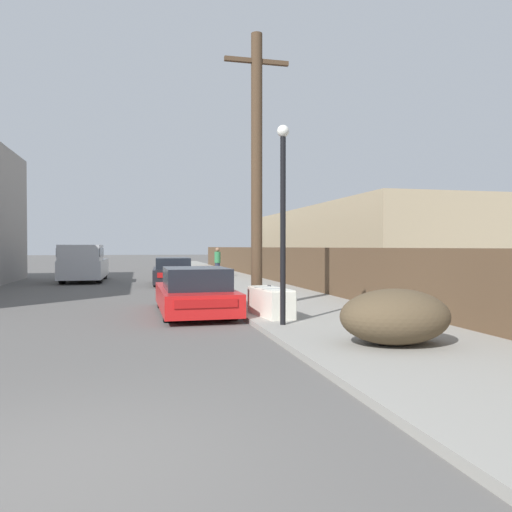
{
  "coord_description": "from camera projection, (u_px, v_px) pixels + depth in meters",
  "views": [
    {
      "loc": [
        0.68,
        -4.17,
        1.8
      ],
      "look_at": [
        4.49,
        11.88,
        1.5
      ],
      "focal_mm": 35.0,
      "sensor_mm": 36.0,
      "label": 1
    }
  ],
  "objects": [
    {
      "name": "pedestrian",
      "position": [
        217.0,
        262.0,
        27.92
      ],
      "size": [
        0.34,
        0.34,
        1.64
      ],
      "color": "#282D42",
      "rests_on": "sidewalk_curb"
    },
    {
      "name": "parked_sports_car_red",
      "position": [
        195.0,
        293.0,
        13.36
      ],
      "size": [
        1.89,
        4.63,
        1.25
      ],
      "rotation": [
        0.0,
        0.0,
        0.01
      ],
      "color": "red",
      "rests_on": "ground"
    },
    {
      "name": "wooden_fence",
      "position": [
        267.0,
        263.0,
        26.06
      ],
      "size": [
        0.08,
        44.15,
        1.65
      ],
      "primitive_type": "cube",
      "color": "brown",
      "rests_on": "sidewalk_curb"
    },
    {
      "name": "pickup_truck",
      "position": [
        84.0,
        263.0,
        25.57
      ],
      "size": [
        2.08,
        5.69,
        1.9
      ],
      "rotation": [
        0.0,
        0.0,
        3.13
      ],
      "color": "silver",
      "rests_on": "ground"
    },
    {
      "name": "building_right_house",
      "position": [
        345.0,
        243.0,
        30.09
      ],
      "size": [
        6.0,
        21.04,
        4.06
      ],
      "primitive_type": "cube",
      "color": "tan",
      "rests_on": "ground"
    },
    {
      "name": "utility_pole",
      "position": [
        257.0,
        167.0,
        13.72
      ],
      "size": [
        1.8,
        0.31,
        7.53
      ],
      "color": "#4C3826",
      "rests_on": "sidewalk_curb"
    },
    {
      "name": "car_parked_mid",
      "position": [
        173.0,
        272.0,
        23.81
      ],
      "size": [
        2.04,
        4.6,
        1.28
      ],
      "rotation": [
        0.0,
        0.0,
        -0.05
      ],
      "color": "black",
      "rests_on": "ground"
    },
    {
      "name": "brush_pile",
      "position": [
        395.0,
        317.0,
        8.59
      ],
      "size": [
        1.95,
        1.51,
        0.96
      ],
      "color": "brown",
      "rests_on": "sidewalk_curb"
    },
    {
      "name": "street_lamp",
      "position": [
        283.0,
        208.0,
        10.72
      ],
      "size": [
        0.26,
        0.26,
        4.3
      ],
      "color": "black",
      "rests_on": "sidewalk_curb"
    },
    {
      "name": "ground_plane",
      "position": [
        50.0,
        475.0,
        3.93
      ],
      "size": [
        220.0,
        220.0,
        0.0
      ],
      "primitive_type": "plane",
      "color": "#595654"
    },
    {
      "name": "discarded_fridge",
      "position": [
        271.0,
        302.0,
        12.15
      ],
      "size": [
        0.78,
        1.83,
        0.7
      ],
      "rotation": [
        0.0,
        0.0,
        0.1
      ],
      "color": "silver",
      "rests_on": "sidewalk_curb"
    },
    {
      "name": "sidewalk_curb",
      "position": [
        222.0,
        278.0,
        28.02
      ],
      "size": [
        4.2,
        63.0,
        0.12
      ],
      "primitive_type": "cube",
      "color": "gray",
      "rests_on": "ground"
    }
  ]
}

